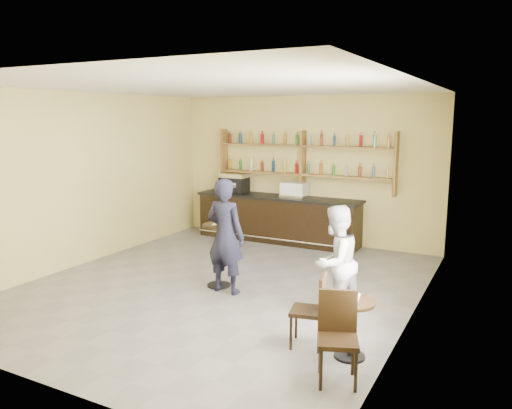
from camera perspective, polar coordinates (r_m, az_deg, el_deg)
The scene contains 23 objects.
floor at distance 8.34m, azimuth -3.82°, elevation -9.22°, with size 7.00×7.00×0.00m, color slate.
ceiling at distance 7.90m, azimuth -4.10°, elevation 13.28°, with size 7.00×7.00×0.00m, color white.
wall_back at distance 11.07m, azimuth 5.60°, elevation 4.01°, with size 7.00×7.00×0.00m, color #D1C376.
wall_front at distance 5.36m, azimuth -24.00°, elevation -3.19°, with size 7.00×7.00×0.00m, color #D1C376.
wall_left at distance 9.86m, azimuth -18.99°, elevation 2.79°, with size 7.00×7.00×0.00m, color #D1C376.
wall_right at distance 6.90m, azimuth 17.79°, elevation -0.03°, with size 7.00×7.00×0.00m, color #D1C376.
window_pane at distance 5.72m, azimuth 15.66°, elevation -0.88°, with size 2.00×2.00×0.00m, color white.
window_frame at distance 5.72m, azimuth 15.60°, elevation -0.88°, with size 0.04×1.70×2.10m, color black, non-canonical shape.
shelf_unit at distance 10.93m, azimuth 5.36°, elevation 5.05°, with size 4.00×0.26×1.40m, color brown, non-canonical shape.
liquor_bottles at distance 10.92m, azimuth 5.38°, elevation 5.93°, with size 3.68×0.10×1.00m, color #8C5919, non-canonical shape.
bar_counter at distance 11.12m, azimuth 2.48°, elevation -1.61°, with size 3.77×0.74×1.02m, color black, non-canonical shape.
espresso_machine at distance 11.51m, azimuth -2.51°, elevation 2.48°, with size 0.62×0.40×0.44m, color black, non-canonical shape.
pastry_case at distance 10.84m, azimuth 4.44°, elevation 1.68°, with size 0.55×0.44×0.33m, color silver, non-canonical shape.
pedestal_table at distance 8.18m, azimuth -4.31°, elevation -5.83°, with size 0.50×0.50×1.04m, color black, non-canonical shape.
napkin at distance 8.05m, azimuth -4.36°, elevation -2.25°, with size 0.17×0.17×0.00m, color white.
donut at distance 8.03m, azimuth -4.34°, elevation -2.12°, with size 0.12×0.12×0.04m, color tan.
cup_pedestal at distance 8.05m, azimuth -3.14°, elevation -1.92°, with size 0.12×0.12×0.09m, color white.
man_main at distance 7.81m, azimuth -3.51°, elevation -3.61°, with size 0.66×0.44×1.82m, color black.
cafe_table at distance 5.98m, azimuth 10.73°, elevation -13.81°, with size 0.54×0.54×0.69m, color black, non-canonical shape.
cup_cafe at distance 5.83m, azimuth 11.33°, elevation -10.37°, with size 0.10×0.10×0.09m, color white.
chair_west at distance 6.15m, azimuth 5.90°, elevation -11.92°, with size 0.39×0.39×0.90m, color black, non-canonical shape.
chair_south at distance 5.39m, azimuth 9.36°, elevation -15.00°, with size 0.41×0.41×0.95m, color black, non-canonical shape.
patron_second at distance 6.92m, azimuth 9.05°, elevation -6.55°, with size 0.77×0.60×1.58m, color #A5A6AA.
Camera 1 is at (4.14, -6.71, 2.74)m, focal length 35.00 mm.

